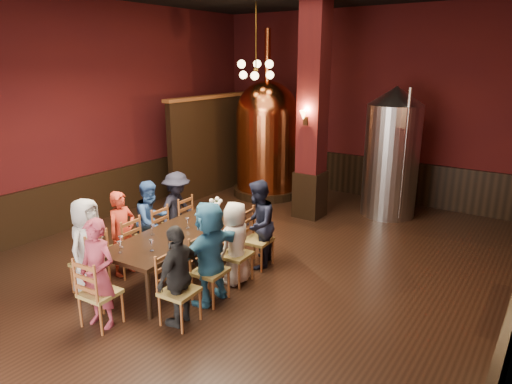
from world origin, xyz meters
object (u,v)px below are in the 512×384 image
Objects in this scene: dining_table at (178,237)px; person_0 at (88,246)px; copper_kettle at (267,137)px; person_1 at (122,233)px; person_2 at (152,221)px; rose_vase at (216,204)px; steel_vessel at (392,152)px.

dining_table is 1.71× the size of person_0.
person_0 is at bearing -83.74° from copper_kettle.
person_2 is at bearing 2.31° from person_1.
copper_kettle is (-0.63, 5.71, 0.74)m from person_0.
rose_vase is at bearing -38.76° from person_0.
person_0 is 0.51× the size of steel_vessel.
dining_table is 1.79× the size of person_1.
person_0 is at bearing -177.69° from person_1.
person_1 is 1.57m from rose_vase.
person_1 is at bearing -115.35° from steel_vessel.
copper_kettle is (-0.58, 5.04, 0.78)m from person_1.
dining_table is 0.91m from person_1.
person_2 reaches higher than dining_table.
person_0 reaches higher than rose_vase.
dining_table is at bearing -92.07° from rose_vase.
dining_table is at bearing -73.21° from copper_kettle.
steel_vessel is at bearing -29.94° from person_2.
copper_kettle is 11.18× the size of rose_vase.
person_2 is 4.48m from copper_kettle.
copper_kettle reaches higher than rose_vase.
person_0 is (-0.78, -1.06, 0.03)m from dining_table.
person_0 is 1.05× the size of person_1.
steel_vessel is (3.07, 0.21, -0.06)m from copper_kettle.
rose_vase is (0.90, 0.62, 0.29)m from person_2.
person_0 is 1.33m from person_2.
person_2 is 5.30m from steel_vessel.
copper_kettle is at bearing 4.86° from person_1.
rose_vase is at bearing -69.12° from copper_kettle.
rose_vase is at bearing 83.93° from dining_table.
copper_kettle is at bearing -176.07° from steel_vessel.
person_0 is 2.12m from rose_vase.
person_2 is 0.35× the size of copper_kettle.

